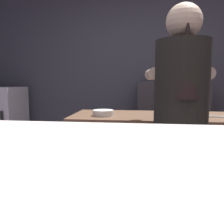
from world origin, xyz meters
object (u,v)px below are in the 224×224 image
(bottle_vinegar, at_px, (189,73))
(mini_fridge, at_px, (1,126))
(mixing_bowl, at_px, (103,113))
(chefs_knife, at_px, (208,116))
(bartender, at_px, (181,116))
(bottle_hot_sauce, at_px, (202,75))

(bottle_vinegar, bearing_deg, mini_fridge, -177.99)
(mixing_bowl, height_order, chefs_knife, mixing_bowl)
(bartender, distance_m, bottle_vinegar, 1.66)
(mini_fridge, height_order, chefs_knife, mini_fridge)
(mini_fridge, relative_size, bottle_vinegar, 4.07)
(bottle_vinegar, relative_size, bottle_hot_sauce, 1.17)
(bartender, relative_size, bottle_hot_sauce, 7.19)
(chefs_knife, bearing_deg, mixing_bowl, -172.36)
(bottle_vinegar, height_order, bottle_hot_sauce, bottle_vinegar)
(bartender, bearing_deg, mini_fridge, 52.25)
(mini_fridge, xyz_separation_m, chefs_knife, (2.48, -1.10, 0.35))
(bottle_hot_sauce, bearing_deg, bartender, -107.65)
(mini_fridge, xyz_separation_m, mixing_bowl, (1.64, -1.14, 0.37))
(bartender, bearing_deg, chefs_knife, -38.00)
(bartender, xyz_separation_m, mixing_bowl, (-0.56, 0.37, -0.04))
(mini_fridge, bearing_deg, bottle_vinegar, 2.01)
(bottle_vinegar, xyz_separation_m, bottle_hot_sauce, (0.17, 0.02, -0.01))
(bartender, relative_size, mixing_bowl, 9.53)
(mini_fridge, height_order, mixing_bowl, mini_fridge)
(chefs_knife, height_order, bottle_hot_sauce, bottle_hot_sauce)
(bottle_hot_sauce, bearing_deg, mixing_bowl, -130.81)
(chefs_knife, relative_size, bottle_hot_sauce, 1.05)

